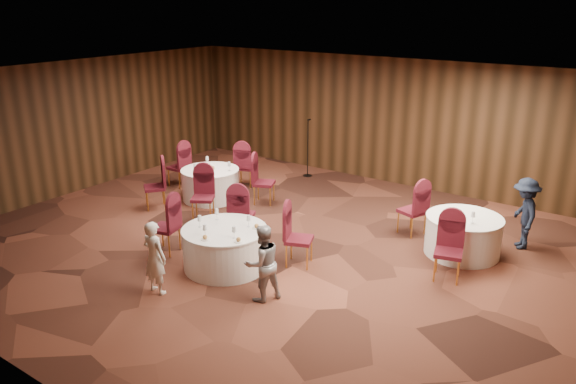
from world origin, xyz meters
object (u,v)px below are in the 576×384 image
Objects in this scene: table_main at (225,248)px; woman_a at (155,258)px; woman_b at (262,263)px; table_left at (211,184)px; man_c at (524,214)px; mic_stand at (308,160)px; table_right at (463,235)px.

table_main is 1.22× the size of woman_a.
table_main is 1.37m from woman_b.
table_left is 0.98× the size of man_c.
woman_b is at bearing -22.64° from table_main.
man_c reaches higher than woman_a.
mic_stand is 1.26× the size of woman_a.
man_c is (2.88, 4.44, 0.06)m from woman_b.
woman_b is at bearing -59.91° from man_c.
mic_stand reaches higher than man_c.
table_left is 0.97× the size of table_right.
table_left is 5.97m from table_right.
woman_a is (-0.32, -1.34, 0.25)m from table_main.
table_left is at bearing -103.38° from woman_b.
table_left and table_right have the same top height.
woman_b is (1.56, 0.83, 0.01)m from woman_a.
man_c is at bearing 171.57° from woman_b.
table_main is at bearing -73.34° from man_c.
woman_a is at bearing -77.84° from mic_stand.
woman_a reaches higher than table_main.
woman_b is (-2.05, -3.51, 0.26)m from table_right.
table_left is 0.88× the size of mic_stand.
table_right is at bearing -25.51° from mic_stand.
man_c reaches higher than table_main.
table_right is 1.29m from man_c.
woman_b is 5.29m from man_c.
mic_stand reaches higher than woman_a.
table_right is 5.64m from woman_a.
man_c is at bearing 43.57° from table_main.
woman_a is (2.35, -3.87, 0.25)m from table_left.
woman_a is 0.98× the size of woman_b.
table_right is 1.01× the size of man_c.
table_right is 5.61m from mic_stand.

